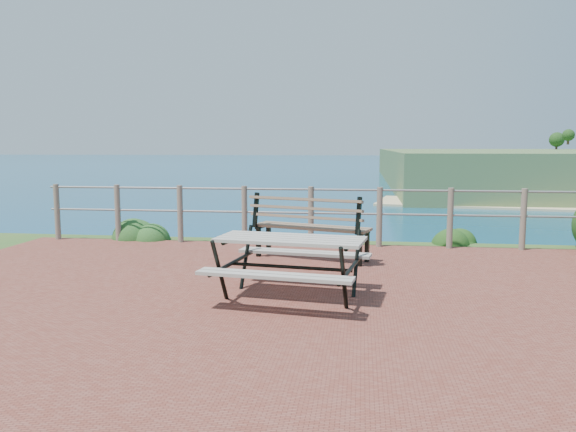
# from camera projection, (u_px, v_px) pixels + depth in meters

# --- Properties ---
(ground) EXTENTS (10.00, 7.00, 0.12)m
(ground) POSITION_uv_depth(u_px,v_px,m) (284.00, 299.00, 6.29)
(ground) COLOR brown
(ground) RESTS_ON ground
(ocean) EXTENTS (1200.00, 1200.00, 0.00)m
(ocean) POSITION_uv_depth(u_px,v_px,m) (360.00, 150.00, 203.02)
(ocean) COLOR #136275
(ocean) RESTS_ON ground
(safety_railing) EXTENTS (9.40, 0.10, 1.00)m
(safety_railing) POSITION_uv_depth(u_px,v_px,m) (311.00, 213.00, 9.51)
(safety_railing) COLOR #6B5B4C
(safety_railing) RESTS_ON ground
(picnic_table) EXTENTS (1.69, 1.39, 0.68)m
(picnic_table) POSITION_uv_depth(u_px,v_px,m) (290.00, 261.00, 6.20)
(picnic_table) COLOR gray
(picnic_table) RESTS_ON ground
(park_bench) EXTENTS (1.80, 0.97, 0.99)m
(park_bench) POSITION_uv_depth(u_px,v_px,m) (312.00, 217.00, 8.31)
(park_bench) COLOR brown
(park_bench) RESTS_ON ground
(shrub_lip_west) EXTENTS (0.87, 0.87, 0.65)m
(shrub_lip_west) POSITION_uv_depth(u_px,v_px,m) (148.00, 238.00, 10.42)
(shrub_lip_west) COLOR #244E1D
(shrub_lip_west) RESTS_ON ground
(shrub_lip_east) EXTENTS (0.68, 0.68, 0.39)m
(shrub_lip_east) POSITION_uv_depth(u_px,v_px,m) (451.00, 242.00, 9.99)
(shrub_lip_east) COLOR #1C3B12
(shrub_lip_east) RESTS_ON ground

